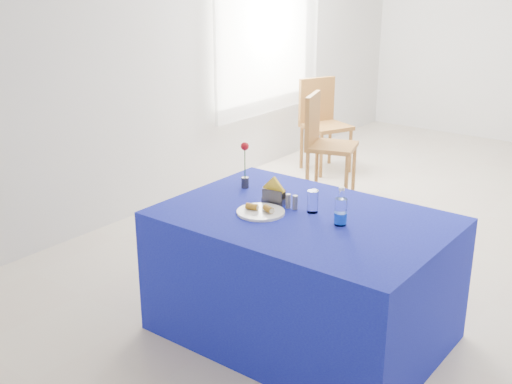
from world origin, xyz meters
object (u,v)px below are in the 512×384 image
Objects in this scene: chair_win_a at (323,138)px; chair_win_b at (322,118)px; plate at (261,212)px; water_bottle at (341,212)px; blue_table at (302,276)px.

chair_win_b reaches higher than chair_win_a.
plate is 2.56m from chair_win_a.
water_bottle is (0.45, 0.13, 0.06)m from plate.
plate is 0.17× the size of blue_table.
chair_win_a is at bearing 119.12° from blue_table.
chair_win_b is at bearing 115.80° from plate.
chair_win_a is at bearing 113.56° from plate.
blue_table is 3.38m from chair_win_b.
plate is 0.46m from blue_table.
chair_win_a is at bearing 123.55° from water_bottle.
blue_table is 1.64× the size of chair_win_b.
water_bottle is 0.22× the size of chair_win_a.
water_bottle is (0.23, 0.00, 0.45)m from blue_table.
chair_win_b reaches higher than plate.
chair_win_b is (-1.69, 2.93, 0.18)m from blue_table.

